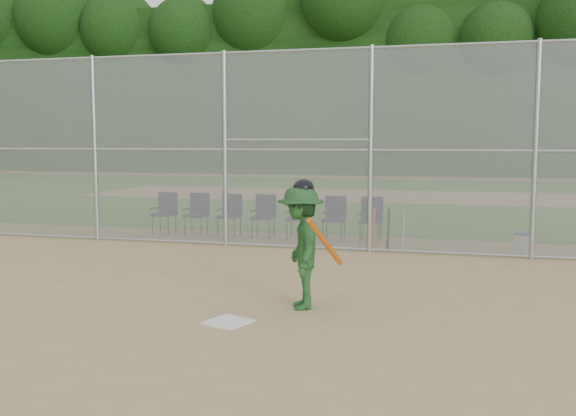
% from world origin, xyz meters
% --- Properties ---
extents(ground, '(100.00, 100.00, 0.00)m').
position_xyz_m(ground, '(0.00, 0.00, 0.00)').
color(ground, tan).
rests_on(ground, ground).
extents(grass_strip, '(100.00, 100.00, 0.00)m').
position_xyz_m(grass_strip, '(0.00, 18.00, 0.01)').
color(grass_strip, '#2C641E').
rests_on(grass_strip, ground).
extents(dirt_patch_far, '(24.00, 24.00, 0.00)m').
position_xyz_m(dirt_patch_far, '(0.00, 18.00, 0.01)').
color(dirt_patch_far, tan).
rests_on(dirt_patch_far, ground).
extents(backstop_fence, '(16.09, 0.09, 4.00)m').
position_xyz_m(backstop_fence, '(0.00, 5.00, 2.07)').
color(backstop_fence, gray).
rests_on(backstop_fence, ground).
extents(treeline, '(81.00, 60.00, 11.00)m').
position_xyz_m(treeline, '(0.00, 20.00, 5.50)').
color(treeline, black).
rests_on(treeline, ground).
extents(home_plate, '(0.60, 0.60, 0.02)m').
position_xyz_m(home_plate, '(0.00, -0.35, 0.01)').
color(home_plate, silver).
rests_on(home_plate, ground).
extents(batter_at_plate, '(1.04, 1.29, 1.70)m').
position_xyz_m(batter_at_plate, '(0.69, 0.54, 0.82)').
color(batter_at_plate, '#1C471F').
rests_on(batter_at_plate, ground).
extents(water_cooler, '(0.36, 0.36, 0.45)m').
position_xyz_m(water_cooler, '(3.89, 5.33, 0.23)').
color(water_cooler, white).
rests_on(water_cooler, ground).
extents(spare_bats, '(0.66, 0.37, 0.83)m').
position_xyz_m(spare_bats, '(1.32, 5.43, 0.41)').
color(spare_bats, '#D84C14').
rests_on(spare_bats, ground).
extents(chair_0, '(0.54, 0.52, 0.96)m').
position_xyz_m(chair_0, '(-4.03, 6.31, 0.48)').
color(chair_0, '#12103D').
rests_on(chair_0, ground).
extents(chair_1, '(0.54, 0.52, 0.96)m').
position_xyz_m(chair_1, '(-3.21, 6.31, 0.48)').
color(chair_1, '#12103D').
rests_on(chair_1, ground).
extents(chair_2, '(0.54, 0.52, 0.96)m').
position_xyz_m(chair_2, '(-2.40, 6.31, 0.48)').
color(chair_2, '#12103D').
rests_on(chair_2, ground).
extents(chair_3, '(0.54, 0.52, 0.96)m').
position_xyz_m(chair_3, '(-1.59, 6.31, 0.48)').
color(chair_3, '#12103D').
rests_on(chair_3, ground).
extents(chair_4, '(0.54, 0.52, 0.96)m').
position_xyz_m(chair_4, '(-0.77, 6.31, 0.48)').
color(chair_4, '#12103D').
rests_on(chair_4, ground).
extents(chair_5, '(0.54, 0.52, 0.96)m').
position_xyz_m(chair_5, '(0.04, 6.31, 0.48)').
color(chair_5, '#12103D').
rests_on(chair_5, ground).
extents(chair_6, '(0.54, 0.52, 0.96)m').
position_xyz_m(chair_6, '(0.85, 6.31, 0.48)').
color(chair_6, '#12103D').
rests_on(chair_6, ground).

